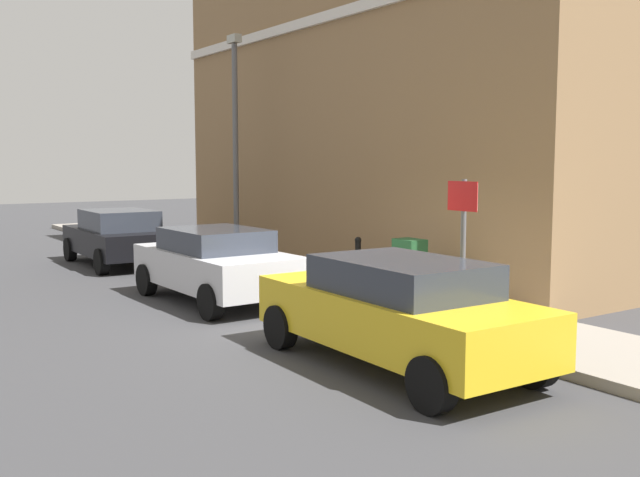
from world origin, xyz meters
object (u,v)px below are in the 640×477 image
at_px(car_yellow, 397,310).
at_px(bollard_near_cabinet, 358,260).
at_px(lamppost, 235,138).
at_px(bollard_far_kerb, 275,257).
at_px(utility_cabinet, 409,272).
at_px(car_silver, 216,263).
at_px(car_black, 117,236).
at_px(street_sign, 463,232).

distance_m(car_yellow, bollard_near_cabinet, 5.24).
bearing_deg(lamppost, bollard_far_kerb, -104.81).
height_order(car_yellow, utility_cabinet, car_yellow).
xyz_separation_m(car_silver, utility_cabinet, (2.63, -2.64, -0.08)).
xyz_separation_m(bollard_near_cabinet, bollard_far_kerb, (-1.13, 1.42, 0.00)).
bearing_deg(car_silver, car_yellow, 178.76).
xyz_separation_m(car_yellow, bollard_near_cabinet, (2.74, 4.46, -0.07)).
bearing_deg(bollard_far_kerb, car_silver, -163.55).
height_order(car_silver, utility_cabinet, car_silver).
bearing_deg(car_yellow, bollard_far_kerb, -14.20).
xyz_separation_m(car_yellow, car_black, (0.08, 11.37, -0.00)).
height_order(bollard_near_cabinet, bollard_far_kerb, same).
xyz_separation_m(utility_cabinet, bollard_near_cabinet, (0.10, 1.69, 0.02)).
bearing_deg(lamppost, utility_cabinet, -88.99).
relative_size(car_silver, utility_cabinet, 3.48).
relative_size(car_yellow, bollard_far_kerb, 4.22).
distance_m(bollard_far_kerb, lamppost, 4.43).
xyz_separation_m(bollard_near_cabinet, lamppost, (-0.22, 4.89, 2.60)).
xyz_separation_m(street_sign, lamppost, (0.86, 8.88, 1.64)).
relative_size(car_yellow, street_sign, 1.91).
bearing_deg(street_sign, bollard_near_cabinet, 74.86).
bearing_deg(bollard_near_cabinet, utility_cabinet, -93.38).
height_order(car_yellow, car_silver, car_yellow).
xyz_separation_m(car_silver, bollard_near_cabinet, (2.73, -0.95, -0.05)).
distance_m(utility_cabinet, lamppost, 7.09).
distance_m(car_yellow, street_sign, 1.94).
relative_size(car_yellow, utility_cabinet, 3.82).
bearing_deg(car_black, lamppost, -128.31).
bearing_deg(car_yellow, car_black, 0.72).
bearing_deg(bollard_near_cabinet, car_yellow, -121.56).
relative_size(car_black, street_sign, 1.77).
relative_size(car_black, utility_cabinet, 3.54).
xyz_separation_m(car_yellow, lamppost, (2.53, 9.35, 2.53)).
bearing_deg(car_black, car_silver, -179.45).
height_order(car_black, street_sign, street_sign).
xyz_separation_m(car_yellow, bollard_far_kerb, (1.61, 5.88, -0.07)).
height_order(car_yellow, street_sign, street_sign).
bearing_deg(bollard_far_kerb, utility_cabinet, -71.65).
relative_size(bollard_near_cabinet, lamppost, 0.18).
bearing_deg(street_sign, utility_cabinet, 66.90).
bearing_deg(car_silver, street_sign, -162.65).
bearing_deg(bollard_far_kerb, street_sign, -89.45).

